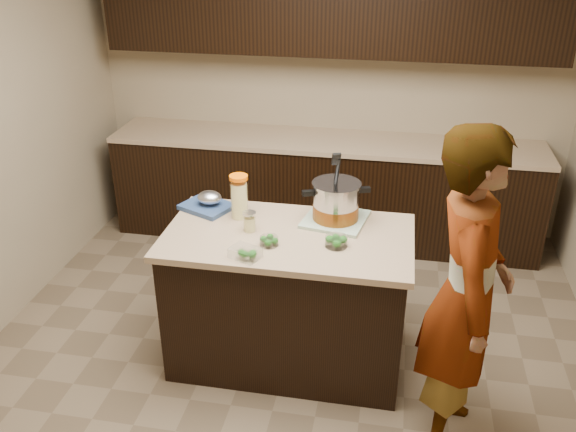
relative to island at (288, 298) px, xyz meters
name	(u,v)px	position (x,y,z in m)	size (l,w,h in m)	color
ground_plane	(288,356)	(0.00, 0.00, -0.45)	(4.00, 4.00, 0.00)	brown
room_shell	(288,98)	(0.00, 0.00, 1.26)	(4.04, 4.04, 2.72)	tan
back_cabinets	(326,133)	(0.00, 1.74, 0.49)	(3.60, 0.63, 2.33)	black
island	(288,298)	(0.00, 0.00, 0.00)	(1.46, 0.81, 0.90)	black
dish_towel	(335,219)	(0.25, 0.23, 0.46)	(0.36, 0.36, 0.02)	#5E8C66
stock_pot	(336,203)	(0.25, 0.22, 0.57)	(0.40, 0.38, 0.42)	#B7B7BC
lemonade_pitcher	(239,198)	(-0.33, 0.17, 0.58)	(0.15, 0.15, 0.27)	#E4DB8B
mason_jar	(250,222)	(-0.23, 0.00, 0.51)	(0.09, 0.09, 0.13)	#E4DB8B
broccoli_tub_left	(269,241)	(-0.08, -0.15, 0.47)	(0.13, 0.13, 0.05)	silver
broccoli_tub_right	(336,242)	(0.29, -0.09, 0.48)	(0.14, 0.14, 0.06)	silver
broccoli_tub_rect	(245,253)	(-0.18, -0.31, 0.47)	(0.19, 0.17, 0.06)	silver
blue_tray	(208,203)	(-0.56, 0.24, 0.49)	(0.37, 0.34, 0.11)	navy
person	(466,296)	(0.98, -0.46, 0.44)	(0.65, 0.43, 1.78)	gray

